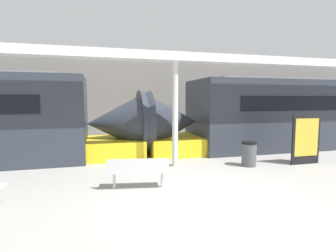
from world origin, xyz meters
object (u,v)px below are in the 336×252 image
bench_near (138,170)px  trash_bin (249,154)px  train_left (333,114)px  poster_board (306,139)px  support_column_near (175,115)px

bench_near → trash_bin: trash_bin is taller
train_left → trash_bin: size_ratio=23.62×
train_left → poster_board: train_left is taller
support_column_near → poster_board: bearing=-11.7°
bench_near → support_column_near: support_column_near is taller
trash_bin → poster_board: size_ratio=0.48×
poster_board → support_column_near: 4.65m
train_left → poster_board: size_ratio=11.30×
bench_near → support_column_near: size_ratio=0.45×
bench_near → support_column_near: (1.55, 1.96, 1.25)m
trash_bin → poster_board: poster_board is taller
trash_bin → poster_board: (2.05, -0.27, 0.46)m
bench_near → support_column_near: 2.79m
trash_bin → poster_board: bearing=-7.5°
support_column_near → bench_near: bearing=-128.3°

